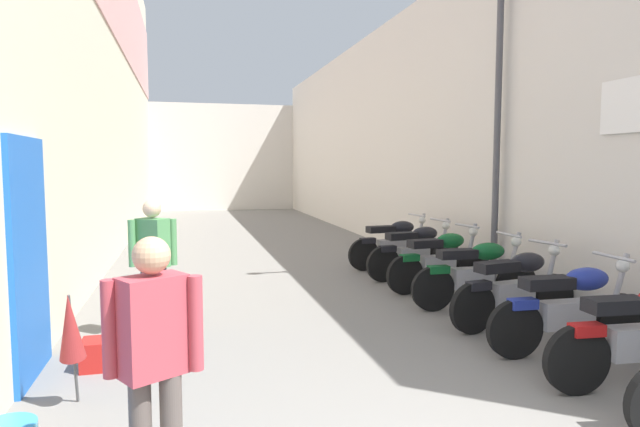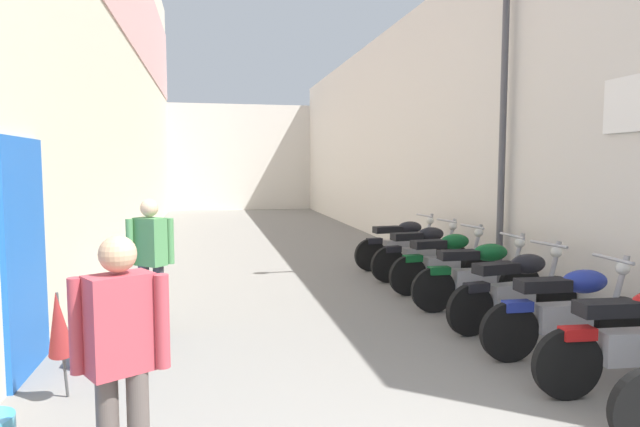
{
  "view_description": "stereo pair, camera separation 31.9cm",
  "coord_description": "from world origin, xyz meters",
  "px_view_note": "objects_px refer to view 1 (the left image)",
  "views": [
    {
      "loc": [
        -1.68,
        -1.95,
        1.94
      ],
      "look_at": [
        0.08,
        5.09,
        1.3
      ],
      "focal_mm": 30.46,
      "sensor_mm": 36.0,
      "label": 1
    },
    {
      "loc": [
        -1.37,
        -2.02,
        1.94
      ],
      "look_at": [
        0.08,
        5.09,
        1.3
      ],
      "focal_mm": 30.46,
      "sensor_mm": 36.0,
      "label": 2
    }
  ],
  "objects_px": {
    "pedestrian_mid_alley": "(153,258)",
    "street_lamp": "(493,95)",
    "motorcycle_fourth": "(516,286)",
    "motorcycle_fifth": "(476,272)",
    "motorcycle_seventh": "(416,250)",
    "motorcycle_eighth": "(394,242)",
    "umbrella_leaning": "(70,327)",
    "motorcycle_sixth": "(441,259)",
    "plastic_crate": "(106,353)",
    "pedestrian_by_doorway": "(154,358)",
    "motorcycle_third": "(571,306)"
  },
  "relations": [
    {
      "from": "pedestrian_mid_alley",
      "to": "street_lamp",
      "type": "bearing_deg",
      "value": 13.2
    },
    {
      "from": "motorcycle_fourth",
      "to": "motorcycle_fifth",
      "type": "xyz_separation_m",
      "value": [
        0.0,
        0.91,
        0.0
      ]
    },
    {
      "from": "motorcycle_seventh",
      "to": "street_lamp",
      "type": "distance_m",
      "value": 2.83
    },
    {
      "from": "motorcycle_seventh",
      "to": "motorcycle_eighth",
      "type": "height_order",
      "value": "same"
    },
    {
      "from": "motorcycle_eighth",
      "to": "street_lamp",
      "type": "height_order",
      "value": "street_lamp"
    },
    {
      "from": "umbrella_leaning",
      "to": "motorcycle_fourth",
      "type": "bearing_deg",
      "value": 13.44
    },
    {
      "from": "motorcycle_sixth",
      "to": "plastic_crate",
      "type": "xyz_separation_m",
      "value": [
        -4.6,
        -2.16,
        -0.36
      ]
    },
    {
      "from": "motorcycle_fourth",
      "to": "pedestrian_mid_alley",
      "type": "relative_size",
      "value": 1.17
    },
    {
      "from": "motorcycle_sixth",
      "to": "plastic_crate",
      "type": "distance_m",
      "value": 5.09
    },
    {
      "from": "motorcycle_eighth",
      "to": "plastic_crate",
      "type": "xyz_separation_m",
      "value": [
        -4.6,
        -4.08,
        -0.36
      ]
    },
    {
      "from": "motorcycle_fourth",
      "to": "pedestrian_by_doorway",
      "type": "bearing_deg",
      "value": -146.26
    },
    {
      "from": "plastic_crate",
      "to": "pedestrian_by_doorway",
      "type": "bearing_deg",
      "value": -76.57
    },
    {
      "from": "pedestrian_by_doorway",
      "to": "plastic_crate",
      "type": "xyz_separation_m",
      "value": [
        -0.59,
        2.48,
        -0.78
      ]
    },
    {
      "from": "motorcycle_fourth",
      "to": "umbrella_leaning",
      "type": "bearing_deg",
      "value": -166.56
    },
    {
      "from": "motorcycle_eighth",
      "to": "pedestrian_mid_alley",
      "type": "height_order",
      "value": "pedestrian_mid_alley"
    },
    {
      "from": "motorcycle_fifth",
      "to": "motorcycle_eighth",
      "type": "relative_size",
      "value": 1.0
    },
    {
      "from": "motorcycle_sixth",
      "to": "pedestrian_mid_alley",
      "type": "relative_size",
      "value": 1.17
    },
    {
      "from": "umbrella_leaning",
      "to": "street_lamp",
      "type": "bearing_deg",
      "value": 28.0
    },
    {
      "from": "pedestrian_by_doorway",
      "to": "plastic_crate",
      "type": "relative_size",
      "value": 3.57
    },
    {
      "from": "street_lamp",
      "to": "plastic_crate",
      "type": "bearing_deg",
      "value": -159.77
    },
    {
      "from": "pedestrian_by_doorway",
      "to": "plastic_crate",
      "type": "distance_m",
      "value": 2.66
    },
    {
      "from": "motorcycle_fourth",
      "to": "street_lamp",
      "type": "xyz_separation_m",
      "value": [
        0.71,
        1.76,
        2.5
      ]
    },
    {
      "from": "street_lamp",
      "to": "motorcycle_fourth",
      "type": "bearing_deg",
      "value": -111.94
    },
    {
      "from": "motorcycle_sixth",
      "to": "pedestrian_mid_alley",
      "type": "height_order",
      "value": "pedestrian_mid_alley"
    },
    {
      "from": "motorcycle_third",
      "to": "pedestrian_mid_alley",
      "type": "distance_m",
      "value": 4.49
    },
    {
      "from": "motorcycle_fourth",
      "to": "motorcycle_eighth",
      "type": "height_order",
      "value": "same"
    },
    {
      "from": "motorcycle_third",
      "to": "pedestrian_by_doorway",
      "type": "bearing_deg",
      "value": -156.82
    },
    {
      "from": "motorcycle_eighth",
      "to": "plastic_crate",
      "type": "distance_m",
      "value": 6.15
    },
    {
      "from": "motorcycle_eighth",
      "to": "umbrella_leaning",
      "type": "distance_m",
      "value": 6.88
    },
    {
      "from": "plastic_crate",
      "to": "street_lamp",
      "type": "relative_size",
      "value": 0.08
    },
    {
      "from": "motorcycle_third",
      "to": "pedestrian_mid_alley",
      "type": "relative_size",
      "value": 1.18
    },
    {
      "from": "motorcycle_sixth",
      "to": "motorcycle_eighth",
      "type": "relative_size",
      "value": 1.0
    },
    {
      "from": "motorcycle_fifth",
      "to": "umbrella_leaning",
      "type": "distance_m",
      "value": 5.14
    },
    {
      "from": "umbrella_leaning",
      "to": "motorcycle_third",
      "type": "bearing_deg",
      "value": 2.04
    },
    {
      "from": "motorcycle_fourth",
      "to": "motorcycle_eighth",
      "type": "distance_m",
      "value": 3.88
    },
    {
      "from": "motorcycle_seventh",
      "to": "plastic_crate",
      "type": "height_order",
      "value": "motorcycle_seventh"
    },
    {
      "from": "motorcycle_fourth",
      "to": "plastic_crate",
      "type": "relative_size",
      "value": 4.18
    },
    {
      "from": "motorcycle_third",
      "to": "pedestrian_by_doorway",
      "type": "relative_size",
      "value": 1.18
    },
    {
      "from": "street_lamp",
      "to": "motorcycle_eighth",
      "type": "bearing_deg",
      "value": 108.44
    },
    {
      "from": "motorcycle_fourth",
      "to": "plastic_crate",
      "type": "distance_m",
      "value": 4.61
    },
    {
      "from": "motorcycle_fourth",
      "to": "pedestrian_mid_alley",
      "type": "height_order",
      "value": "pedestrian_mid_alley"
    },
    {
      "from": "motorcycle_third",
      "to": "motorcycle_sixth",
      "type": "relative_size",
      "value": 1.0
    },
    {
      "from": "motorcycle_fourth",
      "to": "motorcycle_seventh",
      "type": "distance_m",
      "value": 2.88
    },
    {
      "from": "street_lamp",
      "to": "pedestrian_mid_alley",
      "type": "bearing_deg",
      "value": -166.8
    },
    {
      "from": "motorcycle_eighth",
      "to": "motorcycle_third",
      "type": "bearing_deg",
      "value": -90.0
    },
    {
      "from": "motorcycle_seventh",
      "to": "pedestrian_mid_alley",
      "type": "bearing_deg",
      "value": -151.48
    },
    {
      "from": "motorcycle_sixth",
      "to": "motorcycle_fourth",
      "type": "bearing_deg",
      "value": -90.0
    },
    {
      "from": "motorcycle_eighth",
      "to": "pedestrian_by_doorway",
      "type": "height_order",
      "value": "pedestrian_by_doorway"
    },
    {
      "from": "pedestrian_mid_alley",
      "to": "street_lamp",
      "type": "height_order",
      "value": "street_lamp"
    },
    {
      "from": "motorcycle_fifth",
      "to": "pedestrian_mid_alley",
      "type": "xyz_separation_m",
      "value": [
        -4.18,
        -0.3,
        0.42
      ]
    }
  ]
}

